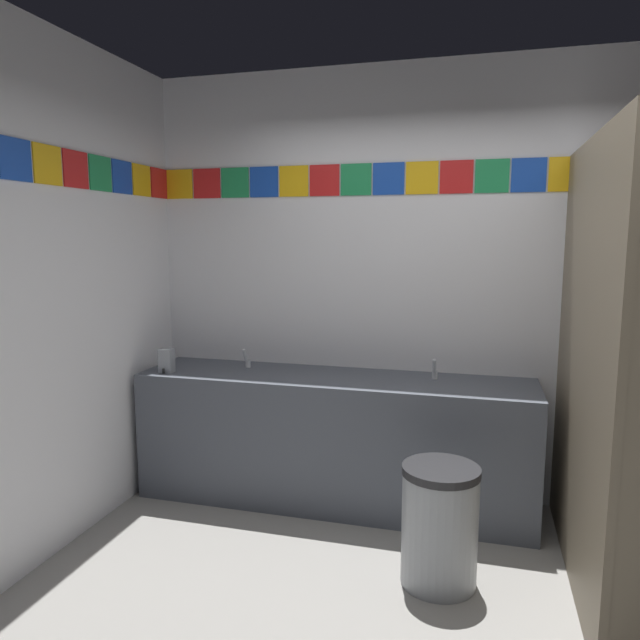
{
  "coord_description": "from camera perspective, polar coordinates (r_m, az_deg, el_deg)",
  "views": [
    {
      "loc": [
        0.16,
        -2.29,
        1.72
      ],
      "look_at": [
        -0.72,
        0.93,
        1.24
      ],
      "focal_mm": 32.7,
      "sensor_mm": 36.0,
      "label": 1
    }
  ],
  "objects": [
    {
      "name": "trash_bin",
      "position": [
        3.12,
        11.61,
        -19.04
      ],
      "size": [
        0.38,
        0.38,
        0.61
      ],
      "color": "#999EA3",
      "rests_on": "ground_plane"
    },
    {
      "name": "vanity_counter",
      "position": [
        3.86,
        1.29,
        -11.47
      ],
      "size": [
        2.52,
        0.59,
        0.84
      ],
      "color": "#4C515B",
      "rests_on": "ground_plane"
    },
    {
      "name": "wall_side",
      "position": [
        3.21,
        -28.77,
        1.61
      ],
      "size": [
        0.09,
        3.06,
        2.81
      ],
      "color": "silver",
      "rests_on": "ground_plane"
    },
    {
      "name": "faucet_left",
      "position": [
        4.0,
        -7.18,
        -3.92
      ],
      "size": [
        0.04,
        0.1,
        0.14
      ],
      "color": "silver",
      "rests_on": "vanity_counter"
    },
    {
      "name": "faucet_right",
      "position": [
        3.72,
        11.14,
        -4.95
      ],
      "size": [
        0.04,
        0.1,
        0.14
      ],
      "color": "silver",
      "rests_on": "vanity_counter"
    },
    {
      "name": "wall_back",
      "position": [
        3.88,
        12.91,
        3.36
      ],
      "size": [
        4.05,
        0.09,
        2.81
      ],
      "color": "silver",
      "rests_on": "ground_plane"
    },
    {
      "name": "stall_divider",
      "position": [
        2.92,
        28.24,
        -5.15
      ],
      "size": [
        0.92,
        1.56,
        2.2
      ],
      "color": "#726651",
      "rests_on": "ground_plane"
    },
    {
      "name": "soap_dispenser",
      "position": [
        3.97,
        -14.79,
        -3.86
      ],
      "size": [
        0.09,
        0.09,
        0.16
      ],
      "color": "gray",
      "rests_on": "vanity_counter"
    }
  ]
}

